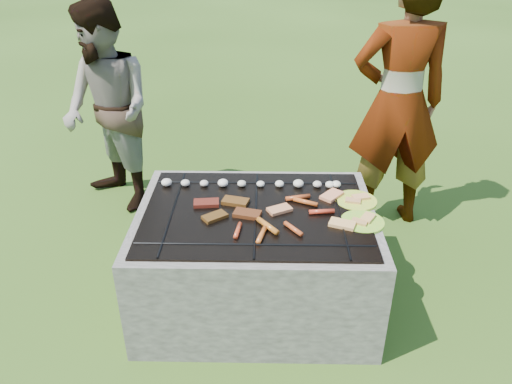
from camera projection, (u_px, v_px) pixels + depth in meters
lawn at (256, 298)px, 2.99m from camera, size 60.00×60.00×0.00m
fire_pit at (256, 260)px, 2.86m from camera, size 1.30×1.00×0.62m
mushrooms at (256, 183)px, 2.93m from camera, size 1.06×0.06×0.04m
pork_slabs at (227, 208)px, 2.70m from camera, size 0.38×0.28×0.02m
sausages at (285, 218)px, 2.61m from camera, size 0.53×0.48×0.03m
bread_on_grate at (319, 209)px, 2.70m from camera, size 0.47×0.44×0.02m
plate_far at (356, 201)px, 2.80m from camera, size 0.24×0.24×0.03m
plate_near at (363, 222)px, 2.61m from camera, size 0.25×0.25×0.03m
cook at (398, 103)px, 3.37m from camera, size 0.69×0.49×1.81m
bystander at (108, 110)px, 3.63m from camera, size 0.94×0.94×1.54m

